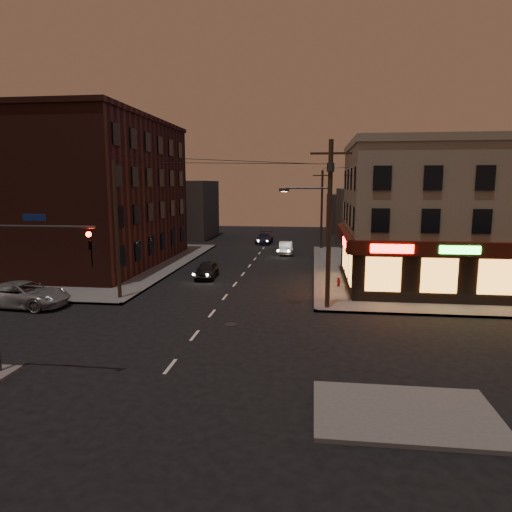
% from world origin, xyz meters
% --- Properties ---
extents(ground, '(120.00, 120.00, 0.00)m').
position_xyz_m(ground, '(0.00, 0.00, 0.00)').
color(ground, black).
rests_on(ground, ground).
extents(sidewalk_ne, '(24.00, 28.00, 0.15)m').
position_xyz_m(sidewalk_ne, '(18.00, 19.00, 0.07)').
color(sidewalk_ne, '#514F4C').
rests_on(sidewalk_ne, ground).
extents(sidewalk_nw, '(24.00, 28.00, 0.15)m').
position_xyz_m(sidewalk_nw, '(-18.00, 19.00, 0.07)').
color(sidewalk_nw, '#514F4C').
rests_on(sidewalk_nw, ground).
extents(pizza_building, '(15.85, 12.85, 10.50)m').
position_xyz_m(pizza_building, '(15.93, 13.43, 5.35)').
color(pizza_building, gray).
rests_on(pizza_building, sidewalk_ne).
extents(brick_apartment, '(12.00, 20.00, 13.00)m').
position_xyz_m(brick_apartment, '(-14.50, 19.00, 6.65)').
color(brick_apartment, '#401B14').
rests_on(brick_apartment, sidewalk_nw).
extents(bg_building_ne_a, '(10.00, 12.00, 7.00)m').
position_xyz_m(bg_building_ne_a, '(14.00, 38.00, 3.50)').
color(bg_building_ne_a, '#3F3D3A').
rests_on(bg_building_ne_a, ground).
extents(bg_building_nw, '(9.00, 10.00, 8.00)m').
position_xyz_m(bg_building_nw, '(-13.00, 42.00, 4.00)').
color(bg_building_nw, '#3F3D3A').
rests_on(bg_building_nw, ground).
extents(bg_building_ne_b, '(8.00, 8.00, 6.00)m').
position_xyz_m(bg_building_ne_b, '(12.00, 52.00, 3.00)').
color(bg_building_ne_b, '#3F3D3A').
rests_on(bg_building_ne_b, ground).
extents(utility_pole_main, '(4.20, 0.44, 10.00)m').
position_xyz_m(utility_pole_main, '(6.68, 5.80, 5.76)').
color(utility_pole_main, '#382619').
rests_on(utility_pole_main, sidewalk_ne).
extents(utility_pole_far, '(0.26, 0.26, 9.00)m').
position_xyz_m(utility_pole_far, '(6.80, 32.00, 4.65)').
color(utility_pole_far, '#382619').
rests_on(utility_pole_far, sidewalk_ne).
extents(utility_pole_west, '(0.24, 0.24, 9.00)m').
position_xyz_m(utility_pole_west, '(-6.80, 6.50, 4.65)').
color(utility_pole_west, '#382619').
rests_on(utility_pole_west, sidewalk_nw).
extents(traffic_signal, '(4.49, 0.32, 6.47)m').
position_xyz_m(traffic_signal, '(-5.57, -5.60, 4.16)').
color(traffic_signal, '#333538').
rests_on(traffic_signal, ground).
extents(suv_cross, '(5.81, 2.98, 1.57)m').
position_xyz_m(suv_cross, '(-11.95, 4.00, 0.79)').
color(suv_cross, gray).
rests_on(suv_cross, ground).
extents(sedan_near, '(1.72, 3.95, 1.33)m').
position_xyz_m(sedan_near, '(-2.67, 14.07, 0.66)').
color(sedan_near, black).
rests_on(sedan_near, ground).
extents(sedan_mid, '(1.71, 4.23, 1.36)m').
position_xyz_m(sedan_mid, '(2.91, 27.76, 0.68)').
color(sedan_mid, gray).
rests_on(sedan_mid, ground).
extents(sedan_far, '(2.04, 4.81, 1.38)m').
position_xyz_m(sedan_far, '(-0.35, 36.25, 0.69)').
color(sedan_far, black).
rests_on(sedan_far, ground).
extents(fire_hydrant, '(0.30, 0.30, 0.68)m').
position_xyz_m(fire_hydrant, '(7.80, 11.65, 0.52)').
color(fire_hydrant, maroon).
rests_on(fire_hydrant, sidewalk_ne).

